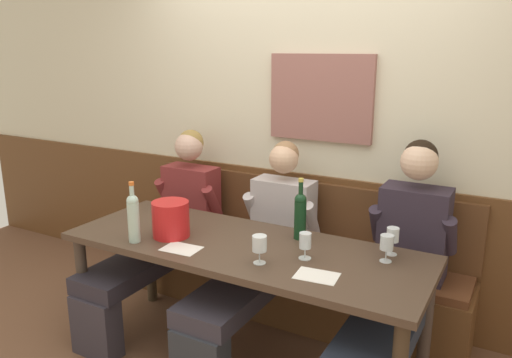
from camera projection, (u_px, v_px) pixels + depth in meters
room_wall_back at (309, 113)px, 3.47m from camera, size 6.80×0.12×2.80m
wood_wainscot_panel at (302, 239)px, 3.65m from camera, size 6.80×0.03×0.98m
wall_bench at (290, 277)px, 3.53m from camera, size 2.41×0.42×0.94m
dining_table at (243, 258)px, 2.89m from camera, size 2.11×0.77×0.75m
person_right_seat at (164, 227)px, 3.54m from camera, size 0.51×1.19×1.26m
person_center_left_seat at (260, 251)px, 3.17m from camera, size 0.51×1.18×1.24m
person_left_seat at (400, 268)px, 2.79m from camera, size 0.50×1.19×1.33m
ice_bucket at (171, 219)px, 2.97m from camera, size 0.22×0.22×0.21m
wine_bottle_green_tall at (300, 214)px, 2.92m from camera, size 0.07×0.07×0.37m
wine_bottle_clear_water at (133, 216)px, 2.87m from camera, size 0.07×0.07×0.36m
wine_glass_near_bucket at (387, 244)px, 2.62m from camera, size 0.07×0.07×0.15m
wine_glass_mid_left at (260, 245)px, 2.59m from camera, size 0.08×0.08×0.15m
wine_glass_mid_right at (393, 236)px, 2.70m from camera, size 0.07×0.07×0.15m
wine_glass_left_end at (305, 241)px, 2.65m from camera, size 0.07×0.07×0.14m
tasting_sheet_left_guest at (317, 276)px, 2.47m from camera, size 0.22×0.17×0.00m
tasting_sheet_right_guest at (181, 249)px, 2.81m from camera, size 0.22×0.16×0.00m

